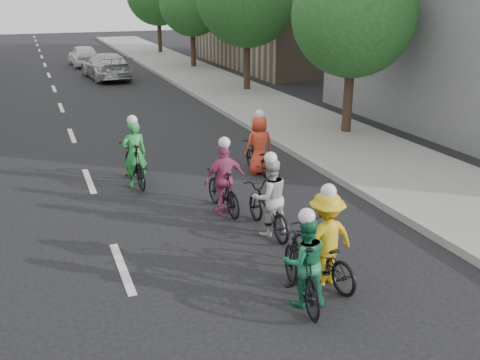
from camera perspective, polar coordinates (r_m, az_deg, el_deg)
ground at (r=9.95m, az=-12.46°, el=-9.16°), size 120.00×120.00×0.00m
sidewalk_right at (r=21.33m, az=4.47°, el=6.95°), size 4.00×80.00×0.15m
curb_right at (r=20.56m, az=-0.46°, el=6.57°), size 0.18×80.00×0.18m
bldg_se at (r=36.93m, az=6.47°, el=18.33°), size 10.00×14.00×8.00m
tree_r_0 at (r=18.27m, az=12.03°, el=16.82°), size 4.00×4.00×5.97m
tree_r_2 at (r=34.76m, az=-5.15°, el=18.25°), size 4.00×4.00×5.97m
cyclist_0 at (r=14.47m, az=1.97°, el=3.11°), size 0.79×1.57×1.76m
cyclist_1 at (r=9.15m, az=8.92°, el=-6.99°), size 1.12×1.85×1.79m
cyclist_2 at (r=10.84m, az=3.06°, el=-2.63°), size 0.79×1.86×1.74m
cyclist_3 at (r=8.53m, az=6.69°, el=-9.12°), size 0.84×1.89×1.63m
cyclist_4 at (r=13.79m, az=-11.19°, el=2.07°), size 0.65×1.90×1.83m
cyclist_5 at (r=11.82m, az=-1.73°, el=-0.54°), size 0.97×1.70×1.76m
follow_car_lead at (r=31.56m, az=-14.09°, el=11.72°), size 2.49×5.16×1.45m
follow_car_trail at (r=37.54m, az=-16.34°, el=12.65°), size 1.86×4.16×1.39m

